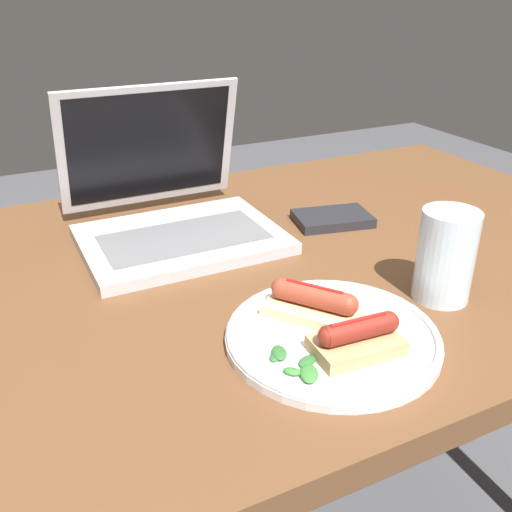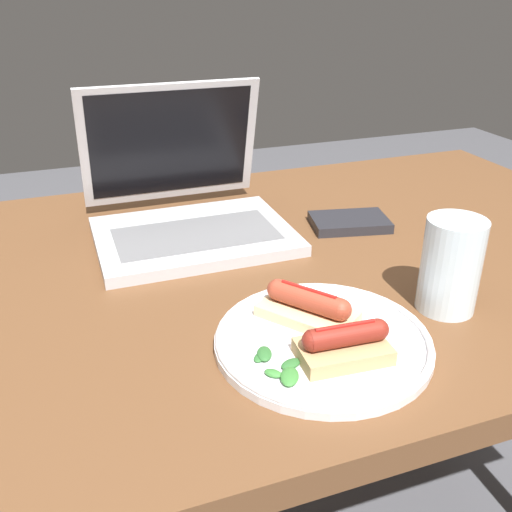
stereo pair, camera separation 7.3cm
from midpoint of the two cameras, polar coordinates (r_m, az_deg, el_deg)
The scene contains 8 objects.
desk at distance 0.87m, azimuth 0.23°, elevation -4.17°, with size 1.43×0.80×0.72m.
laptop at distance 0.94m, azimuth -4.73°, elevation 4.78°, with size 0.31×0.29×0.23m.
plate at distance 0.67m, azimuth 9.83°, elevation -8.39°, with size 0.25×0.25×0.02m.
sausage_toast_left at distance 0.63m, azimuth 12.07°, elevation -8.74°, with size 0.10×0.06×0.04m.
sausage_toast_middle at distance 0.69m, azimuth 8.23°, elevation -5.10°, with size 0.12×0.13×0.04m.
salad_pile at distance 0.61m, azimuth 5.76°, elevation -11.04°, with size 0.05×0.08×0.01m.
drinking_glass at distance 0.76m, azimuth 21.55°, elevation -0.94°, with size 0.07×0.07×0.12m.
external_drive at distance 0.99m, azimuth 11.43°, elevation 3.30°, with size 0.14×0.11×0.02m.
Camera 2 is at (-0.23, -0.72, 1.10)m, focal length 40.00 mm.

